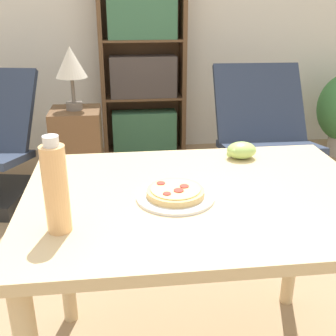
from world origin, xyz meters
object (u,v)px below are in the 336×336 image
at_px(pizza_on_plate, 175,194).
at_px(table_lamp, 71,65).
at_px(drink_bottle, 56,188).
at_px(bookshelf, 143,74).
at_px(lounge_chair_far, 262,151).
at_px(side_table, 78,153).
at_px(grape_bunch, 241,151).

xyz_separation_m(pizza_on_plate, table_lamp, (-0.47, 1.71, 0.15)).
distance_m(drink_bottle, bookshelf, 2.75).
height_order(lounge_chair_far, table_lamp, table_lamp).
bearing_deg(lounge_chair_far, pizza_on_plate, -115.38).
height_order(pizza_on_plate, lounge_chair_far, lounge_chair_far).
bearing_deg(lounge_chair_far, side_table, -179.27).
distance_m(grape_bunch, bookshelf, 2.26).
distance_m(grape_bunch, lounge_chair_far, 1.56).
relative_size(pizza_on_plate, grape_bunch, 2.11).
xyz_separation_m(bookshelf, table_lamp, (-0.53, -0.85, 0.21)).
bearing_deg(grape_bunch, pizza_on_plate, -133.23).
distance_m(lounge_chair_far, table_lamp, 1.49).
distance_m(pizza_on_plate, bookshelf, 2.57).
height_order(pizza_on_plate, bookshelf, bookshelf).
xyz_separation_m(side_table, table_lamp, (-0.00, 0.00, 0.62)).
bearing_deg(bookshelf, lounge_chair_far, -47.31).
xyz_separation_m(pizza_on_plate, lounge_chair_far, (0.88, 1.67, -0.50)).
relative_size(pizza_on_plate, table_lamp, 0.58).
distance_m(lounge_chair_far, bookshelf, 1.29).
relative_size(grape_bunch, lounge_chair_far, 0.13).
xyz_separation_m(drink_bottle, table_lamp, (-0.13, 1.87, 0.04)).
bearing_deg(side_table, bookshelf, 58.37).
bearing_deg(grape_bunch, lounge_chair_far, 66.80).
relative_size(pizza_on_plate, bookshelf, 0.16).
relative_size(lounge_chair_far, table_lamp, 2.09).
xyz_separation_m(pizza_on_plate, grape_bunch, (0.30, 0.32, 0.02)).
height_order(grape_bunch, drink_bottle, drink_bottle).
bearing_deg(drink_bottle, grape_bunch, 36.75).
bearing_deg(bookshelf, pizza_on_plate, -91.29).
bearing_deg(lounge_chair_far, grape_bunch, -110.85).
bearing_deg(table_lamp, side_table, -63.43).
height_order(grape_bunch, table_lamp, table_lamp).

